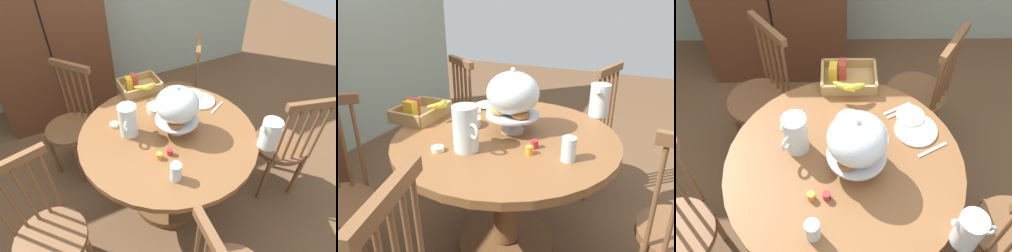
# 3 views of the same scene
# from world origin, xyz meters

# --- Properties ---
(dining_table) EXTENTS (1.16, 1.16, 0.74)m
(dining_table) POSITION_xyz_m (0.13, -0.10, 0.52)
(dining_table) COLOR brown
(dining_table) RESTS_ON ground_plane
(windsor_chair_facing_door) EXTENTS (0.42, 0.42, 0.97)m
(windsor_chair_facing_door) POSITION_xyz_m (0.97, -0.36, 0.45)
(windsor_chair_facing_door) COLOR brown
(windsor_chair_facing_door) RESTS_ON ground_plane
(windsor_chair_far_side) EXTENTS (0.46, 0.46, 0.97)m
(windsor_chair_far_side) POSITION_xyz_m (0.64, 0.62, 0.45)
(windsor_chair_far_side) COLOR brown
(windsor_chair_far_side) RESTS_ON ground_plane
(pastry_stand_with_dome) EXTENTS (0.28, 0.28, 0.34)m
(pastry_stand_with_dome) POSITION_xyz_m (0.19, -0.11, 0.94)
(pastry_stand_with_dome) COLOR silver
(pastry_stand_with_dome) RESTS_ON dining_table
(orange_juice_pitcher) EXTENTS (0.20, 0.12, 0.19)m
(orange_juice_pitcher) POSITION_xyz_m (0.62, -0.48, 0.83)
(orange_juice_pitcher) COLOR silver
(orange_juice_pitcher) RESTS_ON dining_table
(milk_pitcher) EXTENTS (0.12, 0.18, 0.22)m
(milk_pitcher) POSITION_xyz_m (-0.10, 0.00, 0.84)
(milk_pitcher) COLOR silver
(milk_pitcher) RESTS_ON dining_table
(cereal_basket) EXTENTS (0.32, 0.30, 0.12)m
(cereal_basket) POSITION_xyz_m (0.15, 0.45, 0.78)
(cereal_basket) COLOR tan
(cereal_basket) RESTS_ON dining_table
(china_plate_large) EXTENTS (0.22, 0.22, 0.01)m
(china_plate_large) POSITION_xyz_m (0.50, 0.10, 0.75)
(china_plate_large) COLOR white
(china_plate_large) RESTS_ON dining_table
(china_plate_small) EXTENTS (0.15, 0.15, 0.01)m
(china_plate_small) POSITION_xyz_m (0.48, 0.18, 0.76)
(china_plate_small) COLOR white
(china_plate_small) RESTS_ON china_plate_large
(cereal_bowl) EXTENTS (0.14, 0.14, 0.04)m
(cereal_bowl) POSITION_xyz_m (0.16, 0.14, 0.76)
(cereal_bowl) COLOR white
(cereal_bowl) RESTS_ON dining_table
(drinking_glass) EXTENTS (0.06, 0.06, 0.11)m
(drinking_glass) POSITION_xyz_m (-0.00, -0.46, 0.80)
(drinking_glass) COLOR silver
(drinking_glass) RESTS_ON dining_table
(butter_dish) EXTENTS (0.06, 0.06, 0.02)m
(butter_dish) POSITION_xyz_m (-0.16, 0.12, 0.75)
(butter_dish) COLOR beige
(butter_dish) RESTS_ON dining_table
(jam_jar_strawberry) EXTENTS (0.04, 0.04, 0.04)m
(jam_jar_strawberry) POSITION_xyz_m (0.05, -0.28, 0.76)
(jam_jar_strawberry) COLOR #B7282D
(jam_jar_strawberry) RESTS_ON dining_table
(jam_jar_apricot) EXTENTS (0.04, 0.04, 0.04)m
(jam_jar_apricot) POSITION_xyz_m (-0.02, -0.28, 0.76)
(jam_jar_apricot) COLOR orange
(jam_jar_apricot) RESTS_ON dining_table
(table_knife) EXTENTS (0.16, 0.09, 0.01)m
(table_knife) POSITION_xyz_m (0.44, 0.22, 0.74)
(table_knife) COLOR silver
(table_knife) RESTS_ON dining_table
(dinner_fork) EXTENTS (0.16, 0.09, 0.01)m
(dinner_fork) POSITION_xyz_m (0.42, 0.25, 0.74)
(dinner_fork) COLOR silver
(dinner_fork) RESTS_ON dining_table
(soup_spoon) EXTENTS (0.16, 0.09, 0.01)m
(soup_spoon) POSITION_xyz_m (0.57, -0.03, 0.74)
(soup_spoon) COLOR silver
(soup_spoon) RESTS_ON dining_table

